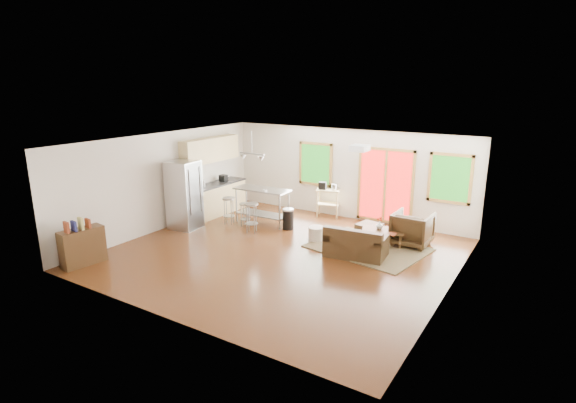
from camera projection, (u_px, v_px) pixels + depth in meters
The scene contains 29 objects.
floor at pixel (281, 254), 10.47m from camera, with size 7.50×7.00×0.02m, color #3A1D0C.
ceiling at pixel (281, 142), 9.79m from camera, with size 7.50×7.00×0.02m, color white.
back_wall at pixel (347, 174), 13.01m from camera, with size 7.50×0.02×2.60m, color silver.
left_wall at pixel (163, 181), 12.05m from camera, with size 0.02×7.00×2.60m, color silver.
right_wall at pixel (453, 228), 8.21m from camera, with size 0.02×7.00×2.60m, color silver.
front_wall at pixel (163, 247), 7.25m from camera, with size 7.50×0.02×2.60m, color silver.
window_left at pixel (316, 164), 13.42m from camera, with size 1.10×0.05×1.30m.
french_doors at pixel (385, 186), 12.40m from camera, with size 1.60×0.05×2.10m.
window_right at pixel (450, 178), 11.43m from camera, with size 1.10×0.05×1.30m.
rug at pixel (368, 248), 10.82m from camera, with size 2.57×1.97×0.03m, color #445D3D.
loveseat at pixel (355, 245), 10.24m from camera, with size 1.43×0.91×0.72m.
coffee_table at pixel (383, 232), 10.97m from camera, with size 1.13×0.89×0.40m.
armchair at pixel (412, 227), 10.93m from camera, with size 0.88×0.83×0.91m, color #2F2011.
ottoman at pixel (369, 231), 11.51m from camera, with size 0.56×0.56×0.37m, color #2F2011.
pouf at pixel (316, 234), 11.32m from camera, with size 0.40×0.40×0.35m, color beige.
vase at pixel (380, 224), 10.97m from camera, with size 0.22×0.23×0.30m.
book at pixel (388, 229), 10.59m from camera, with size 0.20×0.02×0.26m, color maroon.
cabinets at pixel (214, 184), 13.40m from camera, with size 0.64×2.24×2.30m.
refrigerator at pixel (184, 195), 12.12m from camera, with size 0.82×0.79×1.85m.
island at pixel (262, 200), 12.58m from camera, with size 1.60×0.68×1.00m.
cup at pixel (265, 191), 12.17m from camera, with size 0.13×0.10×0.13m, color white.
bar_stool_a at pixel (229, 204), 12.56m from camera, with size 0.47×0.47×0.75m.
bar_stool_b at pixel (245, 209), 12.37m from camera, with size 0.37×0.37×0.65m.
bar_stool_c at pixel (251, 211), 11.83m from camera, with size 0.49×0.49×0.80m.
trash_can at pixel (288, 219), 12.16m from camera, with size 0.38×0.38×0.57m.
kitchen_cart at pixel (327, 193), 13.20m from camera, with size 0.78×0.62×1.04m.
bookshelf at pixel (82, 246), 9.77m from camera, with size 0.48×0.96×1.08m.
ceiling_flush at pixel (360, 148), 9.48m from camera, with size 0.35×0.35×0.12m, color white.
pendant_light at pixel (252, 157), 12.17m from camera, with size 0.80×0.18×0.79m.
Camera 1 is at (5.32, -8.22, 3.90)m, focal length 28.00 mm.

